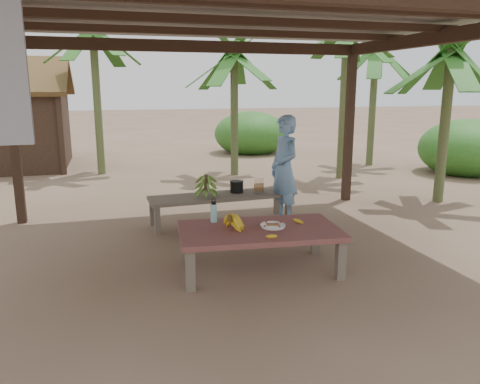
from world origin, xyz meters
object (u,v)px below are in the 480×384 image
object	(u,v)px
plate	(273,226)
woman	(284,169)
ripe_banana_bunch	(230,222)
water_flask	(214,212)
bench	(221,198)
work_table	(259,234)
cooking_pot	(237,187)

from	to	relation	value
plate	woman	distance (m)	2.01
ripe_banana_bunch	woman	bearing A→B (deg)	53.07
water_flask	woman	size ratio (longest dim) A/B	0.17
bench	water_flask	distance (m)	1.67
ripe_banana_bunch	plate	size ratio (longest dim) A/B	1.04
water_flask	woman	distance (m)	2.02
plate	water_flask	bearing A→B (deg)	146.67
water_flask	woman	bearing A→B (deg)	44.58
work_table	bench	xyz separation A→B (m)	(0.04, 1.98, -0.04)
ripe_banana_bunch	cooking_pot	size ratio (longest dim) A/B	1.47
plate	water_flask	world-z (taller)	water_flask
water_flask	plate	bearing A→B (deg)	-33.33
work_table	plate	xyz separation A→B (m)	(0.16, 0.00, 0.08)
bench	cooking_pot	world-z (taller)	cooking_pot
work_table	woman	distance (m)	2.10
bench	water_flask	xyz separation A→B (m)	(-0.48, -1.58, 0.23)
ripe_banana_bunch	woman	distance (m)	2.22
work_table	bench	bearing A→B (deg)	94.58
work_table	plate	size ratio (longest dim) A/B	6.57
ripe_banana_bunch	woman	xyz separation A→B (m)	(1.32, 1.76, 0.24)
water_flask	woman	xyz separation A→B (m)	(1.43, 1.41, 0.21)
plate	bench	bearing A→B (deg)	93.62
bench	ripe_banana_bunch	world-z (taller)	ripe_banana_bunch
plate	water_flask	xyz separation A→B (m)	(-0.60, 0.40, 0.10)
ripe_banana_bunch	woman	world-z (taller)	woman
work_table	ripe_banana_bunch	bearing A→B (deg)	178.00
woman	work_table	bearing A→B (deg)	-36.80
water_flask	bench	bearing A→B (deg)	73.30
ripe_banana_bunch	water_flask	size ratio (longest dim) A/B	1.04
cooking_pot	work_table	bearing A→B (deg)	-98.46
plate	work_table	bearing A→B (deg)	-179.87
bench	woman	xyz separation A→B (m)	(0.96, -0.17, 0.44)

